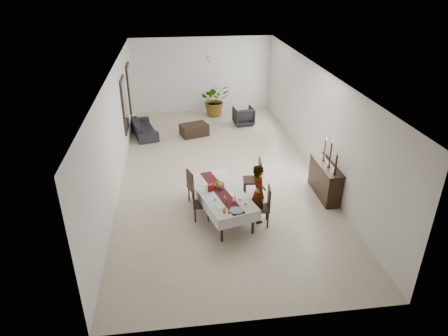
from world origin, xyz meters
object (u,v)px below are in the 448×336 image
at_px(dining_table_top, 221,193).
at_px(woman, 258,193).
at_px(red_pitcher, 210,188).
at_px(sideboard_body, 325,180).
at_px(sofa, 144,128).

relative_size(dining_table_top, woman, 1.42).
xyz_separation_m(red_pitcher, sideboard_body, (3.28, 0.58, -0.33)).
bearing_deg(sofa, red_pitcher, -175.30).
bearing_deg(woman, dining_table_top, 65.93).
height_order(red_pitcher, woman, woman).
height_order(dining_table_top, red_pitcher, red_pitcher).
bearing_deg(dining_table_top, woman, -35.66).
relative_size(woman, sideboard_body, 1.00).
relative_size(red_pitcher, sofa, 0.10).
xyz_separation_m(dining_table_top, sofa, (-2.26, 5.89, -0.39)).
bearing_deg(dining_table_top, sideboard_body, -3.03).
bearing_deg(woman, red_pitcher, 66.95).
xyz_separation_m(dining_table_top, sideboard_body, (3.02, 0.66, -0.20)).
bearing_deg(woman, sideboard_body, -68.57).
distance_m(red_pitcher, sideboard_body, 3.35).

